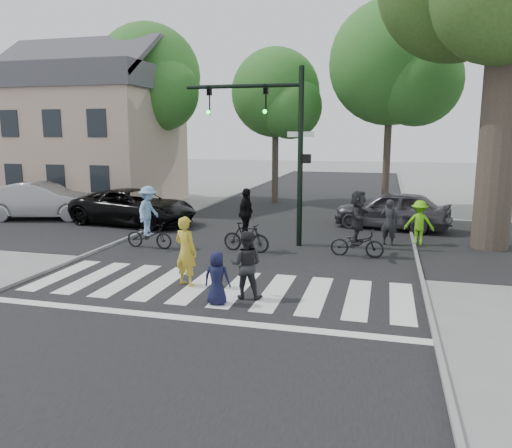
{
  "coord_description": "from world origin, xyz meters",
  "views": [
    {
      "loc": [
        4.01,
        -10.46,
        3.84
      ],
      "look_at": [
        0.5,
        3.0,
        1.3
      ],
      "focal_mm": 35.0,
      "sensor_mm": 36.0,
      "label": 1
    }
  ],
  "objects_px": {
    "traffic_signal": "(276,131)",
    "car_grey": "(392,210)",
    "cyclist_right": "(358,228)",
    "cyclist_left": "(149,221)",
    "pedestrian_woman": "(186,251)",
    "pedestrian_adult": "(246,265)",
    "car_silver": "(42,201)",
    "car_suv": "(134,207)",
    "cyclist_mid": "(246,226)",
    "pedestrian_child": "(217,278)"
  },
  "relations": [
    {
      "from": "car_suv",
      "to": "pedestrian_child",
      "type": "bearing_deg",
      "value": -133.56
    },
    {
      "from": "cyclist_mid",
      "to": "car_silver",
      "type": "height_order",
      "value": "cyclist_mid"
    },
    {
      "from": "cyclist_right",
      "to": "car_silver",
      "type": "distance_m",
      "value": 14.61
    },
    {
      "from": "pedestrian_woman",
      "to": "pedestrian_adult",
      "type": "height_order",
      "value": "pedestrian_woman"
    },
    {
      "from": "traffic_signal",
      "to": "pedestrian_child",
      "type": "relative_size",
      "value": 4.84
    },
    {
      "from": "cyclist_left",
      "to": "car_suv",
      "type": "distance_m",
      "value": 4.73
    },
    {
      "from": "pedestrian_woman",
      "to": "cyclist_right",
      "type": "xyz_separation_m",
      "value": [
        4.03,
        4.16,
        0.04
      ]
    },
    {
      "from": "pedestrian_child",
      "to": "pedestrian_adult",
      "type": "xyz_separation_m",
      "value": [
        0.52,
        0.6,
        0.19
      ]
    },
    {
      "from": "cyclist_left",
      "to": "cyclist_mid",
      "type": "xyz_separation_m",
      "value": [
        3.31,
        0.32,
        -0.05
      ]
    },
    {
      "from": "traffic_signal",
      "to": "cyclist_right",
      "type": "distance_m",
      "value": 4.27
    },
    {
      "from": "cyclist_left",
      "to": "cyclist_mid",
      "type": "height_order",
      "value": "cyclist_left"
    },
    {
      "from": "traffic_signal",
      "to": "cyclist_left",
      "type": "relative_size",
      "value": 2.84
    },
    {
      "from": "pedestrian_child",
      "to": "cyclist_left",
      "type": "distance_m",
      "value": 6.28
    },
    {
      "from": "traffic_signal",
      "to": "cyclist_mid",
      "type": "bearing_deg",
      "value": -117.91
    },
    {
      "from": "pedestrian_adult",
      "to": "car_silver",
      "type": "height_order",
      "value": "car_silver"
    },
    {
      "from": "cyclist_left",
      "to": "car_grey",
      "type": "height_order",
      "value": "cyclist_left"
    },
    {
      "from": "car_suv",
      "to": "car_grey",
      "type": "bearing_deg",
      "value": -71.89
    },
    {
      "from": "pedestrian_adult",
      "to": "car_silver",
      "type": "xyz_separation_m",
      "value": [
        -11.89,
        8.26,
        0.03
      ]
    },
    {
      "from": "pedestrian_adult",
      "to": "car_silver",
      "type": "bearing_deg",
      "value": -38.67
    },
    {
      "from": "traffic_signal",
      "to": "pedestrian_woman",
      "type": "bearing_deg",
      "value": -102.52
    },
    {
      "from": "pedestrian_adult",
      "to": "car_suv",
      "type": "relative_size",
      "value": 0.3
    },
    {
      "from": "cyclist_right",
      "to": "traffic_signal",
      "type": "bearing_deg",
      "value": 159.58
    },
    {
      "from": "cyclist_left",
      "to": "car_grey",
      "type": "relative_size",
      "value": 0.46
    },
    {
      "from": "traffic_signal",
      "to": "car_silver",
      "type": "distance_m",
      "value": 11.97
    },
    {
      "from": "car_suv",
      "to": "traffic_signal",
      "type": "bearing_deg",
      "value": -100.32
    },
    {
      "from": "traffic_signal",
      "to": "car_silver",
      "type": "height_order",
      "value": "traffic_signal"
    },
    {
      "from": "cyclist_left",
      "to": "car_silver",
      "type": "bearing_deg",
      "value": 150.81
    },
    {
      "from": "pedestrian_adult",
      "to": "cyclist_right",
      "type": "xyz_separation_m",
      "value": [
        2.29,
        4.72,
        0.13
      ]
    },
    {
      "from": "traffic_signal",
      "to": "car_silver",
      "type": "bearing_deg",
      "value": 167.68
    },
    {
      "from": "pedestrian_adult",
      "to": "cyclist_left",
      "type": "distance_m",
      "value": 6.2
    },
    {
      "from": "traffic_signal",
      "to": "cyclist_right",
      "type": "height_order",
      "value": "traffic_signal"
    },
    {
      "from": "traffic_signal",
      "to": "car_grey",
      "type": "distance_m",
      "value": 6.46
    },
    {
      "from": "pedestrian_child",
      "to": "cyclist_mid",
      "type": "height_order",
      "value": "cyclist_mid"
    },
    {
      "from": "car_grey",
      "to": "cyclist_left",
      "type": "bearing_deg",
      "value": -41.37
    },
    {
      "from": "pedestrian_adult",
      "to": "car_suv",
      "type": "xyz_separation_m",
      "value": [
        -7.23,
        8.09,
        -0.05
      ]
    },
    {
      "from": "pedestrian_woman",
      "to": "cyclist_mid",
      "type": "distance_m",
      "value": 3.96
    },
    {
      "from": "pedestrian_child",
      "to": "car_grey",
      "type": "xyz_separation_m",
      "value": [
        3.88,
        10.43,
        0.16
      ]
    },
    {
      "from": "pedestrian_child",
      "to": "car_grey",
      "type": "distance_m",
      "value": 11.13
    },
    {
      "from": "car_grey",
      "to": "car_suv",
      "type": "bearing_deg",
      "value": -67.46
    },
    {
      "from": "cyclist_left",
      "to": "cyclist_right",
      "type": "height_order",
      "value": "cyclist_left"
    },
    {
      "from": "car_silver",
      "to": "traffic_signal",
      "type": "bearing_deg",
      "value": -117.23
    },
    {
      "from": "pedestrian_adult",
      "to": "cyclist_left",
      "type": "xyz_separation_m",
      "value": [
        -4.58,
        4.18,
        0.11
      ]
    },
    {
      "from": "car_suv",
      "to": "car_silver",
      "type": "distance_m",
      "value": 4.66
    },
    {
      "from": "traffic_signal",
      "to": "cyclist_right",
      "type": "xyz_separation_m",
      "value": [
        2.87,
        -1.07,
        -2.97
      ]
    },
    {
      "from": "pedestrian_child",
      "to": "car_silver",
      "type": "relative_size",
      "value": 0.24
    },
    {
      "from": "pedestrian_adult",
      "to": "car_suv",
      "type": "distance_m",
      "value": 10.85
    },
    {
      "from": "cyclist_left",
      "to": "car_silver",
      "type": "distance_m",
      "value": 8.37
    },
    {
      "from": "traffic_signal",
      "to": "pedestrian_woman",
      "type": "distance_m",
      "value": 6.14
    },
    {
      "from": "pedestrian_child",
      "to": "cyclist_left",
      "type": "relative_size",
      "value": 0.59
    },
    {
      "from": "cyclist_right",
      "to": "car_silver",
      "type": "bearing_deg",
      "value": 165.99
    }
  ]
}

